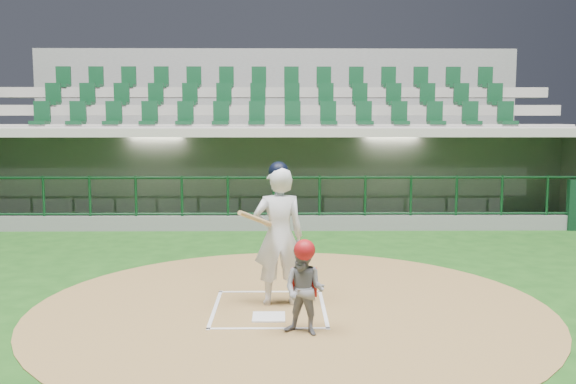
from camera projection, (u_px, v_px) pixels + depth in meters
The scene contains 8 objects.
ground at pixel (270, 303), 9.15m from camera, with size 120.00×120.00×0.00m, color #174313.
dirt_circle at pixel (291, 307), 8.96m from camera, with size 7.20×7.20×0.01m, color brown.
home_plate at pixel (269, 317), 8.46m from camera, with size 0.43×0.43×0.02m, color silver.
batter_box_chalk at pixel (269, 308), 8.85m from camera, with size 1.55×1.80×0.01m.
dugout_structure at pixel (277, 182), 16.81m from camera, with size 16.40×3.70×3.00m.
seating_deck at pixel (275, 157), 19.82m from camera, with size 17.00×6.72×5.15m.
batter at pixel (279, 234), 8.98m from camera, with size 0.92×0.92×2.02m.
catcher at pixel (304, 287), 7.76m from camera, with size 0.65×0.59×1.17m.
Camera 1 is at (0.16, -8.91, 2.64)m, focal length 40.00 mm.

